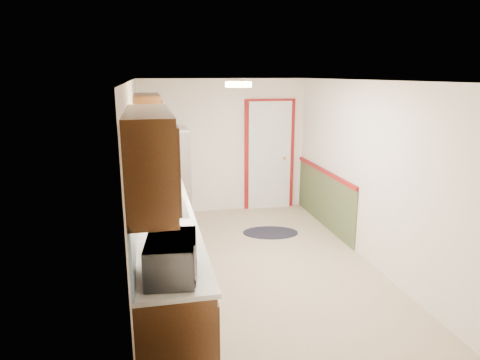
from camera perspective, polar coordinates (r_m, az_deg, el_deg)
name	(u,v)px	position (r m, az deg, el deg)	size (l,w,h in m)	color
room_shell	(259,178)	(5.37, 2.50, 0.22)	(3.20, 5.20, 2.52)	tan
kitchen_run	(161,222)	(5.04, -10.48, -5.58)	(0.63, 4.00, 2.20)	#381E0C
back_wall_trim	(281,164)	(7.78, 5.45, 2.14)	(1.12, 2.30, 2.08)	maroon
ceiling_fixture	(239,84)	(4.95, -0.20, 12.63)	(0.30, 0.30, 0.06)	#FFD88C
microwave	(171,254)	(3.38, -9.12, -9.70)	(0.56, 0.31, 0.38)	white
refrigerator	(169,176)	(7.29, -9.43, 0.58)	(0.69, 0.69, 1.62)	#B7B7BC
rug	(270,233)	(6.91, 4.08, -7.01)	(0.88, 0.57, 0.01)	black
cooktop	(160,177)	(6.63, -10.65, 0.42)	(0.52, 0.63, 0.02)	black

